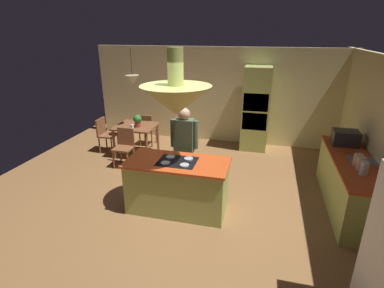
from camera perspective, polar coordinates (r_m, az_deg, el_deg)
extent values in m
plane|color=olive|center=(5.50, -2.07, -11.14)|extent=(8.16, 8.16, 0.00)
cube|color=beige|center=(8.20, 4.61, 9.27)|extent=(6.80, 0.10, 2.55)
cube|color=#A8B259|center=(5.12, -2.76, -8.19)|extent=(1.65, 0.77, 0.87)
cube|color=#D14C1E|center=(4.92, -2.85, -3.57)|extent=(1.71, 0.83, 0.04)
cube|color=black|center=(4.91, -2.85, -3.41)|extent=(0.64, 0.52, 0.01)
cylinder|color=#B2B2B7|center=(4.84, -5.12, -3.66)|extent=(0.15, 0.15, 0.02)
cylinder|color=#B2B2B7|center=(4.75, -1.46, -4.07)|extent=(0.15, 0.15, 0.02)
cylinder|color=#B2B2B7|center=(5.06, -4.17, -2.48)|extent=(0.15, 0.15, 0.02)
cylinder|color=#B2B2B7|center=(4.98, -0.66, -2.85)|extent=(0.15, 0.15, 0.02)
cube|color=#A8B259|center=(5.85, 27.78, -6.88)|extent=(0.62, 2.36, 0.87)
cube|color=#D14C1E|center=(5.67, 28.54, -2.81)|extent=(0.66, 2.40, 0.04)
cube|color=#B2B2B7|center=(5.73, 29.93, -3.47)|extent=(0.48, 0.36, 0.16)
cube|color=#A8B259|center=(7.75, 12.14, 6.57)|extent=(0.66, 0.62, 2.12)
cube|color=black|center=(7.41, 12.17, 7.83)|extent=(0.60, 0.04, 0.44)
cube|color=black|center=(7.53, 11.89, 4.27)|extent=(0.60, 0.04, 0.44)
cube|color=brown|center=(7.39, -10.77, 3.37)|extent=(0.97, 0.86, 0.04)
cylinder|color=brown|center=(7.38, -14.74, -0.10)|extent=(0.06, 0.06, 0.72)
cylinder|color=brown|center=(7.03, -8.66, -0.71)|extent=(0.06, 0.06, 0.72)
cylinder|color=brown|center=(8.00, -12.25, 1.75)|extent=(0.06, 0.06, 0.72)
cylinder|color=brown|center=(7.67, -6.56, 1.27)|extent=(0.06, 0.06, 0.72)
cylinder|color=tan|center=(5.76, -2.30, -5.02)|extent=(0.14, 0.14, 0.81)
cylinder|color=tan|center=(5.71, -0.56, -5.22)|extent=(0.14, 0.14, 0.81)
cube|color=#4C6042|center=(5.46, -1.50, 1.65)|extent=(0.36, 0.22, 0.62)
cylinder|color=#4C6042|center=(5.51, -3.71, 2.14)|extent=(0.09, 0.09, 0.53)
cylinder|color=#4C6042|center=(5.39, 0.75, 1.77)|extent=(0.09, 0.09, 0.53)
sphere|color=tan|center=(5.34, -1.54, 5.81)|extent=(0.22, 0.22, 0.22)
cone|color=#A8B259|center=(4.58, -3.09, 8.41)|extent=(1.10, 1.10, 0.45)
cylinder|color=#A8B259|center=(4.50, -3.21, 14.63)|extent=(0.24, 0.24, 0.55)
cone|color=beige|center=(7.14, -11.38, 11.97)|extent=(0.32, 0.32, 0.22)
cylinder|color=black|center=(7.09, -11.62, 15.24)|extent=(0.01, 0.01, 0.60)
cube|color=brown|center=(6.87, -13.10, -0.83)|extent=(0.40, 0.40, 0.04)
cube|color=brown|center=(6.94, -12.59, 1.39)|extent=(0.40, 0.04, 0.42)
cylinder|color=brown|center=(6.89, -14.84, -2.94)|extent=(0.04, 0.04, 0.43)
cylinder|color=brown|center=(6.74, -12.30, -3.26)|extent=(0.04, 0.04, 0.43)
cylinder|color=brown|center=(7.16, -13.56, -1.89)|extent=(0.04, 0.04, 0.43)
cylinder|color=brown|center=(7.02, -11.10, -2.17)|extent=(0.04, 0.04, 0.43)
cube|color=brown|center=(8.11, -8.50, 2.87)|extent=(0.40, 0.40, 0.04)
cube|color=brown|center=(7.89, -9.08, 4.00)|extent=(0.40, 0.04, 0.42)
cylinder|color=brown|center=(8.27, -6.89, 1.67)|extent=(0.04, 0.04, 0.43)
cylinder|color=brown|center=(8.39, -9.06, 1.84)|extent=(0.04, 0.04, 0.43)
cylinder|color=brown|center=(7.97, -7.75, 0.88)|extent=(0.04, 0.04, 0.43)
cylinder|color=brown|center=(8.10, -9.99, 1.08)|extent=(0.04, 0.04, 0.43)
cube|color=brown|center=(7.83, -15.84, 1.63)|extent=(0.40, 0.40, 0.04)
cube|color=brown|center=(7.85, -17.14, 3.24)|extent=(0.04, 0.40, 0.42)
cylinder|color=brown|center=(7.69, -15.19, -0.46)|extent=(0.04, 0.04, 0.43)
cylinder|color=brown|center=(7.96, -14.03, 0.40)|extent=(0.04, 0.04, 0.43)
cylinder|color=brown|center=(7.85, -17.36, -0.23)|extent=(0.04, 0.04, 0.43)
cylinder|color=brown|center=(8.12, -16.15, 0.61)|extent=(0.04, 0.04, 0.43)
cylinder|color=#99382D|center=(7.24, -10.38, 3.70)|extent=(0.14, 0.14, 0.12)
sphere|color=#2D722D|center=(7.20, -10.46, 4.76)|extent=(0.20, 0.20, 0.20)
cylinder|color=white|center=(7.18, -11.41, 3.35)|extent=(0.07, 0.07, 0.09)
cylinder|color=silver|center=(5.10, 30.23, -4.10)|extent=(0.12, 0.12, 0.21)
cylinder|color=#E0B78C|center=(5.26, 29.74, -3.30)|extent=(0.13, 0.13, 0.21)
cylinder|color=#E0B78C|center=(5.42, 29.28, -2.64)|extent=(0.13, 0.13, 0.19)
cube|color=#232326|center=(6.26, 27.39, 1.06)|extent=(0.46, 0.36, 0.28)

